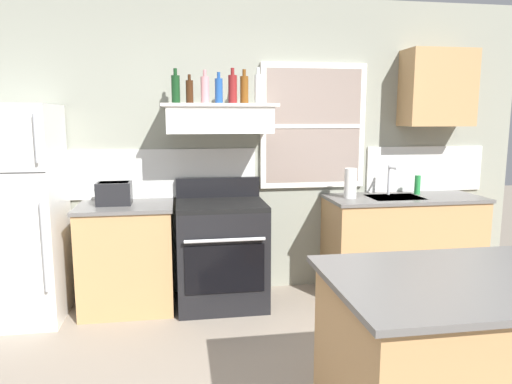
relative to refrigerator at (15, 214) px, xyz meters
The scene contains 19 objects.
back_wall 2.03m from the refrigerator, 11.29° to the left, with size 5.40×0.11×2.70m.
refrigerator is the anchor object (origin of this frame).
counter_left_of_stove 0.95m from the refrigerator, ahead, with size 0.79×0.63×0.91m.
toaster 0.78m from the refrigerator, ahead, with size 0.30×0.20×0.19m.
stove_range 1.70m from the refrigerator, ahead, with size 0.76×0.69×1.09m.
range_hood_shelf 1.82m from the refrigerator, ahead, with size 0.96×0.52×0.24m.
bottle_dark_green_wine 1.64m from the refrigerator, ahead, with size 0.07×0.07×0.29m.
bottle_brown_stout 1.72m from the refrigerator, ahead, with size 0.06×0.06×0.24m.
bottle_rose_pink 1.83m from the refrigerator, ahead, with size 0.07×0.07×0.28m.
bottle_blue_liqueur 1.92m from the refrigerator, ahead, with size 0.07×0.07×0.26m.
bottle_red_label_wine 2.03m from the refrigerator, ahead, with size 0.07×0.07×0.30m.
bottle_amber_wine 2.13m from the refrigerator, ahead, with size 0.07×0.07×0.29m.
bottle_clear_tall 2.25m from the refrigerator, ahead, with size 0.06×0.06×0.31m.
counter_right_with_sink 3.38m from the refrigerator, ahead, with size 1.43×0.63×0.91m.
sink_faucet 3.26m from the refrigerator, ahead, with size 0.03×0.17×0.28m.
paper_towel_roll 2.83m from the refrigerator, ahead, with size 0.11×0.11×0.27m, color white.
dish_soap_bottle 3.54m from the refrigerator, ahead, with size 0.06×0.06×0.18m, color #268C3F.
kitchen_island 3.40m from the refrigerator, 37.81° to the right, with size 1.40×0.90×0.91m.
upper_cabinet_right 3.85m from the refrigerator, ahead, with size 0.64×0.32×0.70m.
Camera 1 is at (-0.59, -2.12, 1.64)m, focal length 33.09 mm.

